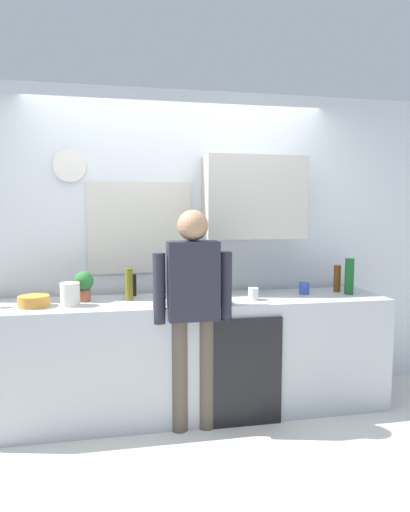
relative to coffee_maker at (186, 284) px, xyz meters
The scene contains 15 objects.
ground_plane 1.06m from the coffee_maker, 82.34° to the right, with size 8.00×8.00×0.00m, color silver.
kitchen_counter 0.61m from the coffee_maker, 79.38° to the left, with size 3.19×0.64×0.90m, color #B2B7BC.
dishwasher_panel 0.79m from the coffee_maker, 26.97° to the right, with size 0.56×0.02×0.81m, color black.
back_wall_assembly 0.62m from the coffee_maker, 80.15° to the left, with size 4.79×0.42×2.60m.
coffee_maker is the anchor object (origin of this frame).
bottle_amber_beer 1.36m from the coffee_maker, ahead, with size 0.06×0.06×0.23m, color brown.
bottle_dark_sauce 0.53m from the coffee_maker, 136.72° to the left, with size 0.06×0.06×0.18m, color black.
bottle_green_wine 1.39m from the coffee_maker, ahead, with size 0.07×0.07×0.30m, color #195923.
bottle_olive_oil 0.46m from the coffee_maker, 156.68° to the left, with size 0.06×0.06×0.25m, color olive.
cup_white_mug 0.54m from the coffee_maker, ahead, with size 0.08×0.08×0.10m, color white.
cup_blue_mug 1.04m from the coffee_maker, ahead, with size 0.08×0.08×0.10m, color #3351B2.
mixing_bowl 1.11m from the coffee_maker, behind, with size 0.22×0.22×0.08m, color orange.
potted_plant 0.79m from the coffee_maker, 164.67° to the left, with size 0.15×0.15×0.23m.
storage_canister 0.85m from the coffee_maker, behind, with size 0.14×0.14×0.17m, color silver.
person_at_sink 0.20m from the coffee_maker, 82.34° to the right, with size 0.57×0.22×1.60m.
Camera 1 is at (-0.50, -3.06, 1.58)m, focal length 30.99 mm.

